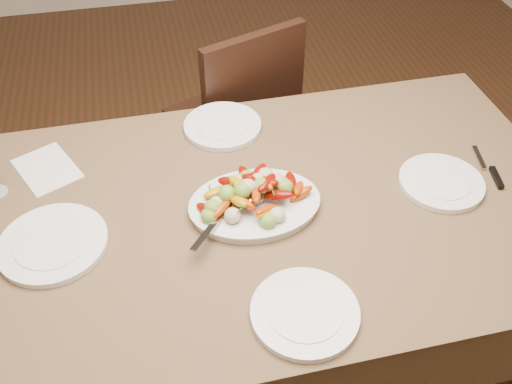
{
  "coord_description": "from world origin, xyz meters",
  "views": [
    {
      "loc": [
        -0.2,
        -1.15,
        1.89
      ],
      "look_at": [
        0.05,
        -0.04,
        0.82
      ],
      "focal_mm": 40.0,
      "sensor_mm": 36.0,
      "label": 1
    }
  ],
  "objects_px": {
    "serving_platter": "(255,206)",
    "chair_far": "(230,120)",
    "plate_left": "(53,244)",
    "plate_right": "(441,183)",
    "dining_table": "(256,290)",
    "plate_far": "(223,126)",
    "plate_near": "(305,313)"
  },
  "relations": [
    {
      "from": "dining_table",
      "to": "plate_right",
      "type": "height_order",
      "value": "plate_right"
    },
    {
      "from": "chair_far",
      "to": "serving_platter",
      "type": "xyz_separation_m",
      "value": [
        -0.07,
        -0.81,
        0.3
      ]
    },
    {
      "from": "chair_far",
      "to": "plate_near",
      "type": "bearing_deg",
      "value": 67.75
    },
    {
      "from": "plate_left",
      "to": "plate_right",
      "type": "height_order",
      "value": "same"
    },
    {
      "from": "chair_far",
      "to": "serving_platter",
      "type": "height_order",
      "value": "chair_far"
    },
    {
      "from": "plate_far",
      "to": "serving_platter",
      "type": "bearing_deg",
      "value": -86.62
    },
    {
      "from": "dining_table",
      "to": "plate_left",
      "type": "height_order",
      "value": "plate_left"
    },
    {
      "from": "dining_table",
      "to": "plate_left",
      "type": "relative_size",
      "value": 6.42
    },
    {
      "from": "plate_near",
      "to": "plate_far",
      "type": "bearing_deg",
      "value": 94.66
    },
    {
      "from": "dining_table",
      "to": "plate_near",
      "type": "height_order",
      "value": "plate_near"
    },
    {
      "from": "chair_far",
      "to": "plate_right",
      "type": "xyz_separation_m",
      "value": [
        0.49,
        -0.83,
        0.29
      ]
    },
    {
      "from": "chair_far",
      "to": "plate_near",
      "type": "relative_size",
      "value": 3.67
    },
    {
      "from": "plate_right",
      "to": "serving_platter",
      "type": "bearing_deg",
      "value": 177.85
    },
    {
      "from": "dining_table",
      "to": "chair_far",
      "type": "relative_size",
      "value": 1.94
    },
    {
      "from": "serving_platter",
      "to": "plate_left",
      "type": "relative_size",
      "value": 1.25
    },
    {
      "from": "dining_table",
      "to": "plate_left",
      "type": "bearing_deg",
      "value": -177.59
    },
    {
      "from": "dining_table",
      "to": "plate_near",
      "type": "bearing_deg",
      "value": -84.69
    },
    {
      "from": "plate_right",
      "to": "plate_far",
      "type": "height_order",
      "value": "same"
    },
    {
      "from": "plate_left",
      "to": "dining_table",
      "type": "bearing_deg",
      "value": 2.41
    },
    {
      "from": "dining_table",
      "to": "chair_far",
      "type": "xyz_separation_m",
      "value": [
        0.07,
        0.81,
        0.1
      ]
    },
    {
      "from": "plate_left",
      "to": "plate_right",
      "type": "relative_size",
      "value": 1.16
    },
    {
      "from": "serving_platter",
      "to": "plate_near",
      "type": "relative_size",
      "value": 1.38
    },
    {
      "from": "chair_far",
      "to": "plate_far",
      "type": "relative_size",
      "value": 3.74
    },
    {
      "from": "plate_left",
      "to": "plate_near",
      "type": "bearing_deg",
      "value": -30.89
    },
    {
      "from": "plate_left",
      "to": "plate_near",
      "type": "xyz_separation_m",
      "value": [
        0.59,
        -0.35,
        0.0
      ]
    },
    {
      "from": "plate_right",
      "to": "plate_near",
      "type": "distance_m",
      "value": 0.62
    },
    {
      "from": "plate_left",
      "to": "plate_far",
      "type": "relative_size",
      "value": 1.13
    },
    {
      "from": "chair_far",
      "to": "plate_far",
      "type": "distance_m",
      "value": 0.52
    },
    {
      "from": "serving_platter",
      "to": "chair_far",
      "type": "bearing_deg",
      "value": 85.05
    },
    {
      "from": "serving_platter",
      "to": "plate_far",
      "type": "bearing_deg",
      "value": 93.38
    },
    {
      "from": "plate_right",
      "to": "chair_far",
      "type": "bearing_deg",
      "value": 120.25
    },
    {
      "from": "chair_far",
      "to": "plate_far",
      "type": "bearing_deg",
      "value": 56.81
    }
  ]
}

